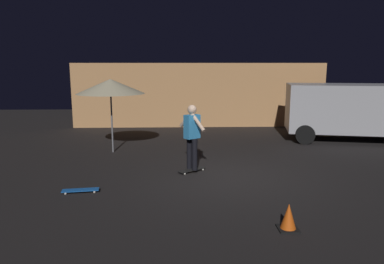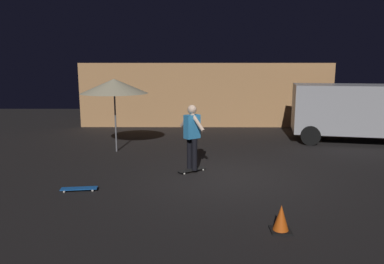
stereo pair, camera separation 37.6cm
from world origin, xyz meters
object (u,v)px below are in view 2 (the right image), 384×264
(parked_van, at_px, (361,109))
(traffic_cone, at_px, (281,219))
(skateboard_ridden, at_px, (192,170))
(skater, at_px, (192,133))
(skateboard_spare, at_px, (79,189))
(patio_umbrella, at_px, (114,86))

(parked_van, xyz_separation_m, traffic_cone, (-4.47, -7.25, -0.95))
(traffic_cone, bearing_deg, parked_van, 58.37)
(parked_van, distance_m, skateboard_ridden, 7.18)
(parked_van, relative_size, skater, 2.93)
(skateboard_spare, height_order, skater, skater)
(patio_umbrella, bearing_deg, traffic_cone, -55.22)
(parked_van, bearing_deg, skateboard_ridden, -147.22)
(skateboard_ridden, bearing_deg, patio_umbrella, 137.20)
(skateboard_ridden, xyz_separation_m, traffic_cone, (1.50, -3.41, 0.16))
(parked_van, height_order, patio_umbrella, patio_umbrella)
(skateboard_spare, xyz_separation_m, skater, (2.47, 1.47, 0.98))
(skater, height_order, traffic_cone, skater)
(patio_umbrella, xyz_separation_m, traffic_cone, (3.93, -5.66, -1.86))
(skateboard_ridden, relative_size, skateboard_spare, 0.93)
(skateboard_spare, bearing_deg, skateboard_ridden, 30.80)
(patio_umbrella, distance_m, skateboard_spare, 4.23)
(traffic_cone, bearing_deg, skateboard_ridden, 113.76)
(parked_van, height_order, skateboard_spare, parked_van)
(skater, bearing_deg, traffic_cone, -66.24)
(skateboard_ridden, relative_size, skater, 0.45)
(skateboard_ridden, height_order, traffic_cone, traffic_cone)
(skateboard_spare, distance_m, traffic_cone, 4.42)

